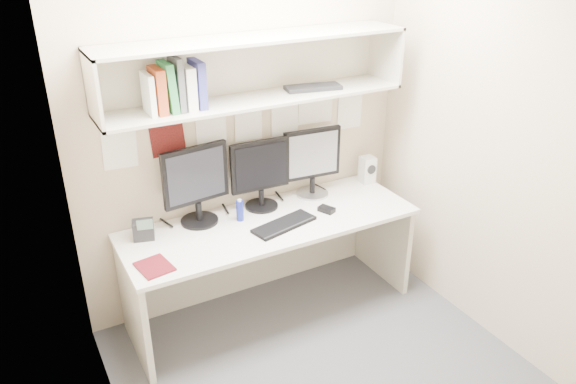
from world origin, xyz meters
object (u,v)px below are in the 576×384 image
monitor_left (196,183)px  monitor_right (312,160)px  maroon_notebook (154,267)px  monitor_center (260,172)px  desk_phone (143,230)px  keyboard (284,225)px  speaker (367,170)px  desk (271,266)px

monitor_left → monitor_right: monitor_left is taller
monitor_right → maroon_notebook: size_ratio=2.32×
monitor_center → maroon_notebook: (-0.89, -0.41, -0.26)m
desk_phone → monitor_left: bearing=22.1°
monitor_center → monitor_right: (0.42, -0.00, 0.01)m
keyboard → maroon_notebook: (-0.90, -0.08, -0.01)m
keyboard → desk_phone: (-0.86, 0.29, 0.05)m
monitor_left → speaker: bearing=-7.9°
speaker → maroon_notebook: (-1.79, -0.39, -0.10)m
desk → maroon_notebook: (-0.85, -0.19, 0.37)m
monitor_center → keyboard: 0.42m
desk → monitor_right: bearing=25.7°
desk → monitor_left: (-0.42, 0.22, 0.65)m
keyboard → maroon_notebook: bearing=171.6°
desk_phone → maroon_notebook: bearing=-81.0°
keyboard → monitor_center: bearing=78.2°
monitor_right → speaker: 0.51m
desk → desk_phone: bearing=167.8°
monitor_left → desk_phone: size_ratio=3.39×
monitor_left → speaker: 1.37m
monitor_right → desk_phone: size_ratio=3.20×
monitor_center → monitor_right: size_ratio=0.98×
monitor_left → maroon_notebook: (-0.43, -0.41, -0.28)m
keyboard → maroon_notebook: keyboard is taller
monitor_left → monitor_center: size_ratio=1.08×
desk → desk_phone: 0.93m
desk → speaker: size_ratio=9.74×
monitor_left → monitor_right: bearing=-7.2°
monitor_center → desk_phone: monitor_center is taller
monitor_center → speaker: monitor_center is taller
keyboard → desk_phone: 0.90m
desk → monitor_right: monitor_right is taller
monitor_left → speaker: size_ratio=2.60×
monitor_right → maroon_notebook: 1.39m
monitor_right → maroon_notebook: bearing=-157.9°
keyboard → speaker: size_ratio=2.18×
monitor_center → speaker: 0.92m
desk → desk_phone: desk_phone is taller
desk → desk_phone: (-0.81, 0.18, 0.43)m
monitor_center → desk_phone: 0.87m
desk → speaker: 1.07m
keyboard → speaker: speaker is taller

